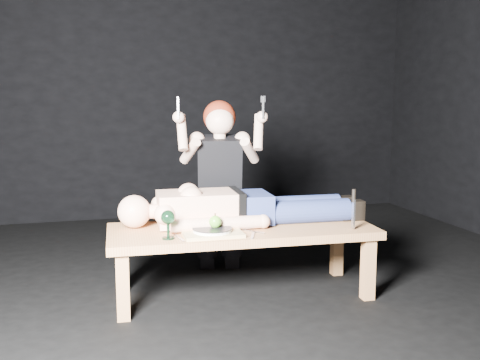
{
  "coord_description": "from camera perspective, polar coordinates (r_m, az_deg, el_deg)",
  "views": [
    {
      "loc": [
        -1.03,
        -3.41,
        1.28
      ],
      "look_at": [
        -0.09,
        -0.02,
        0.75
      ],
      "focal_mm": 41.47,
      "sensor_mm": 36.0,
      "label": 1
    }
  ],
  "objects": [
    {
      "name": "carving_knife",
      "position": [
        3.56,
        11.6,
        -2.98
      ],
      "size": [
        0.03,
        0.04,
        0.26
      ],
      "primitive_type": null,
      "rotation": [
        0.0,
        0.0,
        -0.05
      ],
      "color": "#B2B2B7",
      "rests_on": "table"
    },
    {
      "name": "lying_man",
      "position": [
        3.67,
        0.57,
        -2.36
      ],
      "size": [
        1.75,
        0.61,
        0.27
      ],
      "primitive_type": null,
      "rotation": [
        0.0,
        0.0,
        -0.05
      ],
      "color": "#EBB596",
      "rests_on": "table"
    },
    {
      "name": "serving_tray",
      "position": [
        3.38,
        -2.87,
        -5.48
      ],
      "size": [
        0.36,
        0.26,
        0.02
      ],
      "primitive_type": "cube",
      "rotation": [
        0.0,
        0.0,
        -0.02
      ],
      "color": "tan",
      "rests_on": "table"
    },
    {
      "name": "goblet",
      "position": [
        3.29,
        -7.41,
        -4.57
      ],
      "size": [
        0.09,
        0.09,
        0.17
      ],
      "primitive_type": null,
      "rotation": [
        0.0,
        0.0,
        -0.05
      ],
      "color": "black",
      "rests_on": "table"
    },
    {
      "name": "fork_flat",
      "position": [
        3.31,
        -6.29,
        -5.94
      ],
      "size": [
        0.04,
        0.18,
        0.01
      ],
      "primitive_type": "cube",
      "rotation": [
        0.0,
        0.0,
        0.16
      ],
      "color": "#B2B2B7",
      "rests_on": "table"
    },
    {
      "name": "kneeling_woman",
      "position": [
        4.08,
        -2.14,
        -0.39
      ],
      "size": [
        0.82,
        0.89,
        1.29
      ],
      "primitive_type": null,
      "rotation": [
        0.0,
        0.0,
        -0.2
      ],
      "color": "black",
      "rests_on": "ground"
    },
    {
      "name": "ground",
      "position": [
        3.78,
        1.2,
        -11.22
      ],
      "size": [
        5.0,
        5.0,
        0.0
      ],
      "primitive_type": "plane",
      "color": "black",
      "rests_on": "ground"
    },
    {
      "name": "knife_flat",
      "position": [
        3.36,
        1.33,
        -5.66
      ],
      "size": [
        0.08,
        0.17,
        0.01
      ],
      "primitive_type": "cube",
      "rotation": [
        0.0,
        0.0,
        -0.36
      ],
      "color": "#B2B2B7",
      "rests_on": "table"
    },
    {
      "name": "table",
      "position": [
        3.63,
        0.21,
        -8.35
      ],
      "size": [
        1.72,
        0.72,
        0.45
      ],
      "primitive_type": "cube",
      "rotation": [
        0.0,
        0.0,
        -0.05
      ],
      "color": "#AD7D4A",
      "rests_on": "ground"
    },
    {
      "name": "back_wall",
      "position": [
        6.0,
        -5.75,
        10.62
      ],
      "size": [
        5.0,
        0.0,
        5.0
      ],
      "primitive_type": "plane",
      "rotation": [
        1.57,
        0.0,
        0.0
      ],
      "color": "black",
      "rests_on": "ground"
    },
    {
      "name": "plate",
      "position": [
        3.37,
        -2.88,
        -5.16
      ],
      "size": [
        0.24,
        0.24,
        0.02
      ],
      "primitive_type": "cylinder",
      "rotation": [
        0.0,
        0.0,
        -0.02
      ],
      "color": "white",
      "rests_on": "serving_tray"
    },
    {
      "name": "apple",
      "position": [
        3.37,
        -2.57,
        -4.31
      ],
      "size": [
        0.08,
        0.08,
        0.08
      ],
      "primitive_type": "sphere",
      "color": "green",
      "rests_on": "plate"
    },
    {
      "name": "spoon_flat",
      "position": [
        3.45,
        1.31,
        -5.3
      ],
      "size": [
        0.12,
        0.15,
        0.01
      ],
      "primitive_type": "cube",
      "rotation": [
        0.0,
        0.0,
        0.67
      ],
      "color": "#B2B2B7",
      "rests_on": "table"
    }
  ]
}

